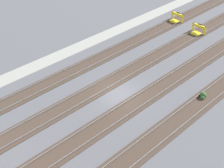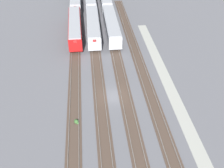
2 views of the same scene
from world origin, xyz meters
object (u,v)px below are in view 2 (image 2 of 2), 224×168
(subway_car_front_row_left_inner, at_px, (111,26))
(weed_clump, at_px, (76,122))
(subway_car_back_row_leftmost, at_px, (93,26))
(subway_car_front_row_rightmost, at_px, (75,27))

(subway_car_front_row_left_inner, height_order, weed_clump, subway_car_front_row_left_inner)
(subway_car_front_row_left_inner, bearing_deg, subway_car_back_row_leftmost, 90.00)
(subway_car_front_row_left_inner, bearing_deg, subway_car_front_row_rightmost, 90.00)
(subway_car_front_row_left_inner, bearing_deg, weed_clump, 164.13)
(weed_clump, bearing_deg, subway_car_back_row_leftmost, -7.76)
(subway_car_back_row_leftmost, height_order, weed_clump, subway_car_back_row_leftmost)
(subway_car_front_row_left_inner, xyz_separation_m, subway_car_back_row_leftmost, (0.00, 4.26, 0.00))
(subway_car_front_row_left_inner, distance_m, subway_car_back_row_leftmost, 4.26)
(subway_car_front_row_rightmost, relative_size, subway_car_back_row_leftmost, 1.00)
(subway_car_front_row_left_inner, relative_size, subway_car_front_row_rightmost, 1.00)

